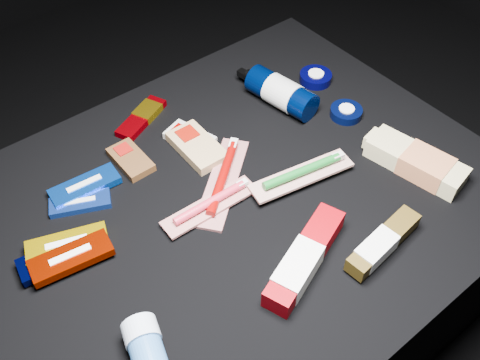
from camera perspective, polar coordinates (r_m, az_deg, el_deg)
ground at (r=1.33m, az=-0.24°, el=-12.71°), size 3.00×3.00×0.00m
cloth_table at (r=1.16m, az=-0.28°, el=-7.90°), size 0.98×0.78×0.40m
luna_bar_0 at (r=1.02m, az=-16.67°, el=-2.37°), size 0.12×0.08×0.01m
luna_bar_1 at (r=1.04m, az=-16.20°, el=-0.65°), size 0.13×0.06×0.02m
luna_bar_2 at (r=0.95m, az=-18.70°, el=-7.73°), size 0.14×0.07×0.02m
luna_bar_3 at (r=0.96m, az=-17.92°, el=-6.62°), size 0.14×0.09×0.02m
luna_bar_4 at (r=0.94m, az=-17.56°, el=-7.89°), size 0.14×0.07×0.02m
clif_bar_0 at (r=1.07m, az=-11.70°, el=2.27°), size 0.05×0.10×0.02m
clif_bar_1 at (r=1.10m, az=-5.53°, el=4.59°), size 0.08×0.11×0.02m
clif_bar_2 at (r=1.08m, az=-4.76°, el=3.72°), size 0.07×0.13×0.02m
power_bar at (r=1.16m, az=-10.26°, el=6.75°), size 0.14×0.09×0.02m
lotion_bottle at (r=1.17m, az=4.43°, el=9.26°), size 0.09×0.21×0.07m
cream_tin_upper at (r=1.25m, az=8.07°, el=10.79°), size 0.07×0.07×0.02m
cream_tin_lower at (r=1.17m, az=11.25°, el=7.11°), size 0.07×0.07×0.02m
bodywash_bottle at (r=1.08m, az=18.40°, el=1.79°), size 0.10×0.21×0.04m
deodorant_stick at (r=0.81m, az=-9.63°, el=-18.42°), size 0.09×0.14×0.05m
toothbrush_pack_0 at (r=1.01m, az=-1.82°, el=0.14°), size 0.21×0.19×0.03m
toothbrush_pack_1 at (r=0.97m, az=-3.09°, el=-2.55°), size 0.19×0.05×0.02m
toothbrush_pack_2 at (r=1.01m, az=6.75°, el=0.75°), size 0.21×0.09×0.02m
toothpaste_carton_red at (r=0.89m, az=6.68°, el=-8.64°), size 0.22×0.12×0.04m
toothpaste_carton_green at (r=0.93m, az=14.79°, el=-6.68°), size 0.17×0.05×0.03m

